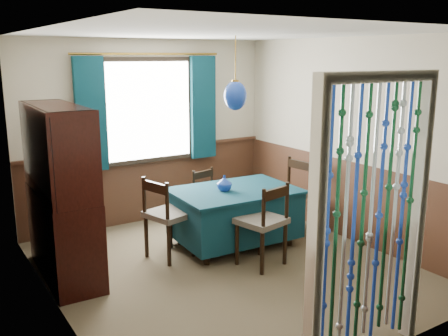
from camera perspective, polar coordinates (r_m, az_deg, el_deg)
floor at (r=5.60m, az=0.33°, el=-11.28°), size 4.00×4.00×0.00m
ceiling at (r=5.12m, az=0.37°, el=15.20°), size 4.00×4.00×0.00m
wall_back at (r=6.96m, az=-8.67°, el=4.09°), size 3.60×0.00×3.60m
wall_front at (r=3.75m, az=17.25°, el=-3.80°), size 3.60×0.00×3.60m
wall_left at (r=4.52m, az=-19.16°, el=-1.15°), size 0.00×4.00×4.00m
wall_right at (r=6.36m, az=14.10°, el=3.05°), size 0.00×4.00×4.00m
wainscot_back at (r=7.09m, az=-8.42°, el=-1.92°), size 3.60×0.00×3.60m
wainscot_front at (r=4.03m, az=16.36°, el=-14.03°), size 3.60×0.00×3.60m
wainscot_left at (r=4.75m, az=-18.32°, el=-9.94°), size 0.00×4.00×4.00m
wainscot_right at (r=6.52m, az=13.65°, el=-3.48°), size 0.00×4.00×4.00m
window at (r=6.87m, az=-8.58°, el=6.51°), size 1.32×0.12×1.42m
doorway at (r=3.85m, az=16.37°, el=-6.46°), size 1.16×0.12×2.18m
dining_table at (r=6.09m, az=1.23°, el=-5.12°), size 1.52×1.09×0.70m
chair_near at (r=5.50m, az=4.55°, el=-6.18°), size 0.55×0.54×0.95m
chair_far at (r=6.61m, az=-1.64°, el=-3.49°), size 0.47×0.46×0.81m
chair_left at (r=5.73m, az=-6.52°, el=-5.40°), size 0.56×0.57×0.95m
chair_right at (r=6.60m, az=7.66°, el=-2.95°), size 0.51×0.53×0.96m
sideboard at (r=5.47m, az=-18.00°, el=-5.56°), size 0.52×1.39×1.80m
pendant_lamp at (r=5.81m, az=1.29°, el=8.29°), size 0.27×0.27×0.84m
vase_table at (r=5.93m, az=0.04°, el=-1.81°), size 0.21×0.21×0.17m
bowl_shelf at (r=5.12m, az=-17.21°, el=0.64°), size 0.21×0.21×0.05m
vase_sideboard at (r=5.69m, az=-18.52°, el=-0.90°), size 0.24×0.24×0.20m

